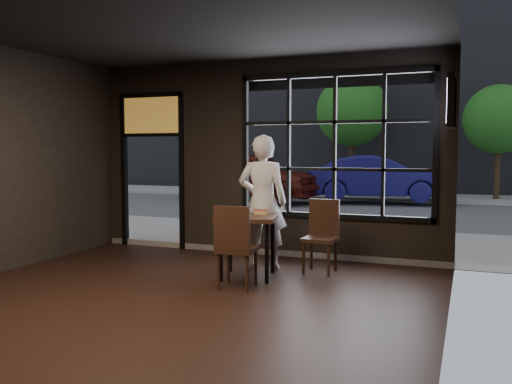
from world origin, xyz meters
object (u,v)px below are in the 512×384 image
at_px(chair_near, 237,246).
at_px(navy_car, 378,178).
at_px(cafe_table, 248,246).
at_px(man, 263,202).

relative_size(chair_near, navy_car, 0.24).
height_order(cafe_table, chair_near, chair_near).
bearing_deg(chair_near, man, -89.79).
bearing_deg(chair_near, cafe_table, -85.28).
relative_size(cafe_table, navy_car, 0.19).
distance_m(cafe_table, chair_near, 0.60).
height_order(cafe_table, navy_car, navy_car).
bearing_deg(navy_car, cafe_table, 169.17).
distance_m(chair_near, navy_car, 11.45).
distance_m(cafe_table, navy_car, 10.87).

